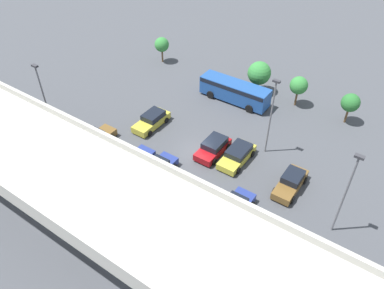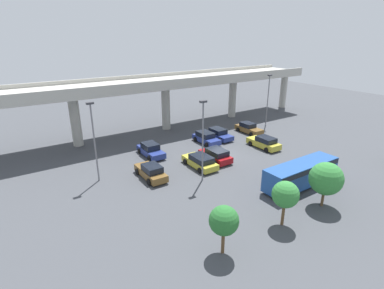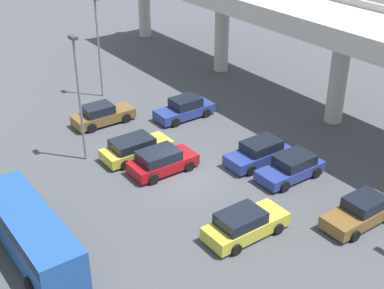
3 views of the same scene
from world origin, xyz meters
The scene contains 13 objects.
ground_plane centered at (0.00, 0.00, 0.00)m, with size 117.82×117.82×0.00m, color #424449.
highway_overpass centered at (0.00, 13.80, 6.88)m, with size 56.30×7.70×8.37m.
parked_car_0 centered at (-9.89, -0.71, 0.73)m, with size 2.02×4.67×1.57m.
parked_car_1 centered at (-7.13, 4.96, 0.74)m, with size 2.10×4.68×1.60m.
parked_car_2 centered at (-3.95, -1.29, 0.70)m, with size 2.24×4.77×1.44m.
parked_car_3 centered at (-1.38, -0.87, 0.74)m, with size 2.22×4.38×1.54m.
parked_car_4 centered at (1.40, 4.90, 0.73)m, with size 2.11×4.46×1.53m.
parked_car_5 centered at (3.99, 5.32, 0.71)m, with size 2.13×4.46×1.49m.
parked_car_6 centered at (6.75, -0.93, 0.73)m, with size 2.13×4.73×1.55m.
parked_car_7 centered at (9.59, 5.01, 0.71)m, with size 2.03×4.64×1.54m.
shuttle_bus centered at (1.70, -10.59, 1.50)m, with size 8.70×2.60×2.49m.
lamp_post_near_aisle centered at (-14.69, 1.78, 4.83)m, with size 0.70×0.35×8.28m.
lamp_post_mid_lot centered at (-5.69, -4.14, 4.91)m, with size 0.70×0.35×8.43m.
Camera 3 is at (23.66, -16.52, 17.77)m, focal length 50.00 mm.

